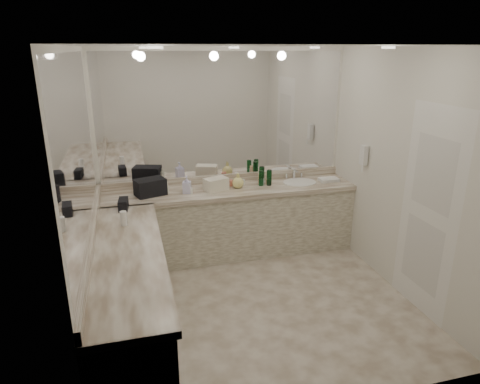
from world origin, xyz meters
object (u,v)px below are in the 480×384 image
object	(u,v)px
wall_phone	(364,155)
soap_bottle_b	(187,184)
black_toiletry_bag	(150,187)
cream_cosmetic_case	(216,184)
hand_towel	(329,180)
sink	(300,183)
soap_bottle_c	(238,180)
soap_bottle_a	(166,185)

from	to	relation	value
wall_phone	soap_bottle_b	world-z (taller)	wall_phone
wall_phone	black_toiletry_bag	world-z (taller)	wall_phone
cream_cosmetic_case	hand_towel	distance (m)	1.53
sink	soap_bottle_c	xyz separation A→B (m)	(-0.84, 0.00, 0.10)
soap_bottle_a	soap_bottle_c	bearing A→B (deg)	-3.28
black_toiletry_bag	soap_bottle_b	world-z (taller)	soap_bottle_b
cream_cosmetic_case	hand_towel	world-z (taller)	cream_cosmetic_case
hand_towel	soap_bottle_c	bearing A→B (deg)	177.96
sink	soap_bottle_a	size ratio (longest dim) A/B	2.45
cream_cosmetic_case	sink	bearing A→B (deg)	-19.07
wall_phone	soap_bottle_c	world-z (taller)	wall_phone
wall_phone	soap_bottle_b	xyz separation A→B (m)	(-2.10, 0.46, -0.34)
hand_towel	soap_bottle_b	size ratio (longest dim) A/B	1.14
black_toiletry_bag	hand_towel	distance (m)	2.33
sink	soap_bottle_c	world-z (taller)	soap_bottle_c
sink	black_toiletry_bag	size ratio (longest dim) A/B	1.26
wall_phone	soap_bottle_a	distance (m)	2.44
soap_bottle_b	sink	bearing A→B (deg)	1.50
black_toiletry_bag	hand_towel	world-z (taller)	black_toiletry_bag
cream_cosmetic_case	soap_bottle_a	world-z (taller)	soap_bottle_a
sink	soap_bottle_c	size ratio (longest dim) A/B	2.33
hand_towel	soap_bottle_a	size ratio (longest dim) A/B	1.38
hand_towel	black_toiletry_bag	bearing A→B (deg)	179.03
black_toiletry_bag	soap_bottle_a	xyz separation A→B (m)	(0.19, 0.06, -0.01)
cream_cosmetic_case	soap_bottle_c	size ratio (longest dim) A/B	1.49
wall_phone	black_toiletry_bag	distance (m)	2.61
sink	soap_bottle_b	distance (m)	1.50
cream_cosmetic_case	soap_bottle_c	bearing A→B (deg)	-14.56
black_toiletry_bag	hand_towel	xyz separation A→B (m)	(2.33, -0.04, -0.08)
sink	wall_phone	size ratio (longest dim) A/B	1.83
soap_bottle_b	soap_bottle_c	xyz separation A→B (m)	(0.65, 0.04, -0.01)
black_toiletry_bag	hand_towel	size ratio (longest dim) A/B	1.41
sink	soap_bottle_c	distance (m)	0.85
wall_phone	soap_bottle_c	size ratio (longest dim) A/B	1.27
soap_bottle_a	hand_towel	bearing A→B (deg)	-2.56
sink	soap_bottle_b	xyz separation A→B (m)	(-1.50, -0.04, 0.11)
cream_cosmetic_case	soap_bottle_c	world-z (taller)	soap_bottle_c
hand_towel	soap_bottle_b	distance (m)	1.89
soap_bottle_a	soap_bottle_c	xyz separation A→B (m)	(0.90, -0.05, 0.00)
black_toiletry_bag	cream_cosmetic_case	bearing A→B (deg)	-1.80
wall_phone	soap_bottle_c	distance (m)	1.57
wall_phone	hand_towel	distance (m)	0.66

